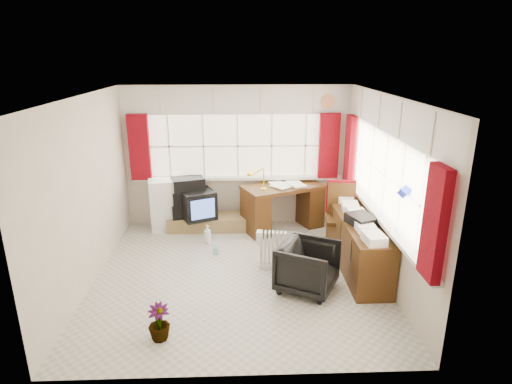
% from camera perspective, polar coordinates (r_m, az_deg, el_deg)
% --- Properties ---
extents(ground, '(4.00, 4.00, 0.00)m').
position_cam_1_polar(ground, '(6.21, -2.32, -10.98)').
color(ground, beige).
rests_on(ground, ground).
extents(room_walls, '(4.00, 4.00, 4.00)m').
position_cam_1_polar(room_walls, '(5.64, -2.52, 2.47)').
color(room_walls, beige).
rests_on(room_walls, ground).
extents(window_back, '(3.70, 0.12, 3.60)m').
position_cam_1_polar(window_back, '(7.66, -2.40, 2.39)').
color(window_back, '#F6E6C3').
rests_on(window_back, room_walls).
extents(window_right, '(0.12, 3.70, 3.60)m').
position_cam_1_polar(window_right, '(6.11, 16.11, -2.45)').
color(window_right, '#F6E6C3').
rests_on(window_right, room_walls).
extents(curtains, '(3.83, 3.83, 1.15)m').
position_cam_1_polar(curtains, '(6.60, 5.60, 4.33)').
color(curtains, maroon).
rests_on(curtains, room_walls).
extents(overhead_cabinets, '(3.98, 3.98, 0.48)m').
position_cam_1_polar(overhead_cabinets, '(6.52, 6.24, 11.25)').
color(overhead_cabinets, silver).
rests_on(overhead_cabinets, room_walls).
extents(desk, '(1.54, 1.17, 0.84)m').
position_cam_1_polar(desk, '(7.61, 3.58, -1.69)').
color(desk, '#462D10').
rests_on(desk, ground).
extents(desk_lamp, '(0.16, 0.15, 0.38)m').
position_cam_1_polar(desk_lamp, '(7.21, 1.04, 2.40)').
color(desk_lamp, '#FFE60A').
rests_on(desk_lamp, desk).
extents(task_chair, '(0.52, 0.55, 1.12)m').
position_cam_1_polar(task_chair, '(6.88, 11.17, -2.88)').
color(task_chair, black).
rests_on(task_chair, ground).
extents(office_chair, '(0.97, 0.96, 0.66)m').
position_cam_1_polar(office_chair, '(5.75, 6.92, -9.86)').
color(office_chair, black).
rests_on(office_chair, ground).
extents(radiator, '(0.40, 0.21, 0.57)m').
position_cam_1_polar(radiator, '(6.29, 2.29, -8.19)').
color(radiator, white).
rests_on(radiator, ground).
extents(credenza, '(0.50, 2.00, 0.85)m').
position_cam_1_polar(credenza, '(6.43, 13.32, -6.46)').
color(credenza, '#462D10').
rests_on(credenza, ground).
extents(file_tray, '(0.43, 0.49, 0.13)m').
position_cam_1_polar(file_tray, '(6.09, 13.90, -3.63)').
color(file_tray, black).
rests_on(file_tray, credenza).
extents(tv_bench, '(1.40, 0.50, 0.25)m').
position_cam_1_polar(tv_bench, '(7.73, -6.42, -3.98)').
color(tv_bench, '#A98454').
rests_on(tv_bench, ground).
extents(crt_tv, '(0.70, 0.67, 0.49)m').
position_cam_1_polar(crt_tv, '(7.51, -7.72, -1.68)').
color(crt_tv, black).
rests_on(crt_tv, tv_bench).
extents(hifi_stack, '(0.75, 0.60, 0.69)m').
position_cam_1_polar(hifi_stack, '(7.66, -8.97, -0.74)').
color(hifi_stack, black).
rests_on(hifi_stack, tv_bench).
extents(mini_fridge, '(0.64, 0.64, 0.92)m').
position_cam_1_polar(mini_fridge, '(7.78, -11.97, -1.49)').
color(mini_fridge, white).
rests_on(mini_fridge, ground).
extents(spray_bottle_a, '(0.17, 0.17, 0.32)m').
position_cam_1_polar(spray_bottle_a, '(7.14, -6.47, -5.63)').
color(spray_bottle_a, silver).
rests_on(spray_bottle_a, ground).
extents(spray_bottle_b, '(0.10, 0.10, 0.18)m').
position_cam_1_polar(spray_bottle_b, '(6.79, -5.39, -7.55)').
color(spray_bottle_b, '#95DFD0').
rests_on(spray_bottle_b, ground).
extents(flower_vase, '(0.31, 0.31, 0.42)m').
position_cam_1_polar(flower_vase, '(4.99, -12.81, -16.60)').
color(flower_vase, black).
rests_on(flower_vase, ground).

